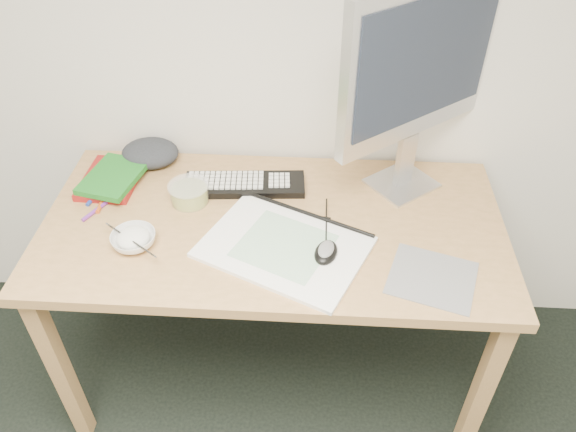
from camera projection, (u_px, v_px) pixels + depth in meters
The scene contains 18 objects.
desk at pixel (273, 242), 1.75m from camera, with size 1.40×0.70×0.75m.
mousepad at pixel (432, 278), 1.52m from camera, with size 0.23×0.21×0.00m, color gray.
sketchpad at pixel (284, 247), 1.61m from camera, with size 0.45×0.32×0.01m, color white.
keyboard at pixel (245, 185), 1.83m from camera, with size 0.39×0.12×0.02m, color black.
monitor at pixel (421, 68), 1.58m from camera, with size 0.47×0.38×0.66m.
mouse at pixel (326, 250), 1.57m from camera, with size 0.06×0.10×0.03m, color black.
rice_bowl at pixel (134, 240), 1.61m from camera, with size 0.13×0.13×0.04m, color silver.
chopsticks at pixel (131, 240), 1.58m from camera, with size 0.02×0.02×0.21m, color silver.
fruit_tub at pixel (189, 193), 1.76m from camera, with size 0.13×0.13×0.06m, color #D8CE4C.
book_red at pixel (111, 179), 1.85m from camera, with size 0.17×0.23×0.02m, color maroon.
book_green at pixel (113, 177), 1.82m from camera, with size 0.16×0.22×0.02m, color #1A6B1E.
cloth_lump at pixel (150, 153), 1.92m from camera, with size 0.16×0.14×0.07m, color #212328.
pencil_pink at pixel (260, 216), 1.72m from camera, with size 0.01×0.01×0.17m, color #D96C91.
pencil_tan at pixel (269, 209), 1.74m from camera, with size 0.01×0.01×0.19m, color tan.
pencil_black at pixel (301, 214), 1.72m from camera, with size 0.01×0.01×0.18m, color black.
marker_blue at pixel (98, 192), 1.80m from camera, with size 0.01×0.01×0.14m, color #1E3BA7.
marker_orange at pixel (104, 198), 1.78m from camera, with size 0.01×0.01×0.14m, color #CD5018.
marker_purple at pixel (98, 209), 1.74m from camera, with size 0.01×0.01×0.13m, color #742A9C.
Camera 1 is at (0.42, 0.15, 1.87)m, focal length 35.00 mm.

